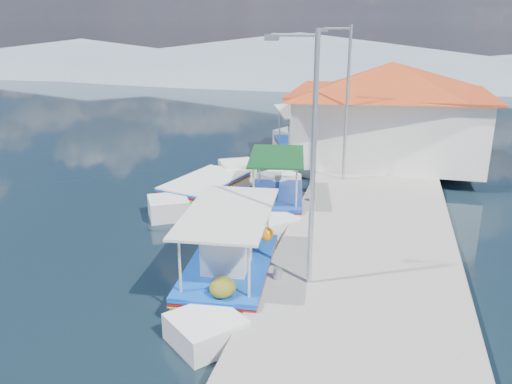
# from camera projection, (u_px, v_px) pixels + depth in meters

# --- Properties ---
(ground) EXTENTS (160.00, 160.00, 0.00)m
(ground) POSITION_uv_depth(u_px,v_px,m) (101.00, 318.00, 12.24)
(ground) COLOR black
(ground) RESTS_ON ground
(quay) EXTENTS (5.00, 44.00, 0.50)m
(quay) POSITION_uv_depth(u_px,v_px,m) (369.00, 235.00, 16.30)
(quay) COLOR gray
(quay) RESTS_ON ground
(bollards) EXTENTS (0.20, 17.20, 0.30)m
(bollards) POSITION_uv_depth(u_px,v_px,m) (299.00, 226.00, 15.97)
(bollards) COLOR #A5A8AD
(bollards) RESTS_ON quay
(main_caique) EXTENTS (2.49, 7.10, 2.35)m
(main_caique) POSITION_uv_depth(u_px,v_px,m) (230.00, 269.00, 13.61)
(main_caique) COLOR silver
(main_caique) RESTS_ON ground
(caique_green_canopy) EXTENTS (2.52, 6.12, 2.32)m
(caique_green_canopy) POSITION_uv_depth(u_px,v_px,m) (277.00, 201.00, 19.04)
(caique_green_canopy) COLOR silver
(caique_green_canopy) RESTS_ON ground
(caique_blue_hull) EXTENTS (3.05, 6.44, 1.18)m
(caique_blue_hull) POSITION_uv_depth(u_px,v_px,m) (206.00, 190.00, 20.39)
(caique_blue_hull) COLOR silver
(caique_blue_hull) RESTS_ON ground
(caique_far) EXTENTS (3.88, 7.23, 2.68)m
(caique_far) POSITION_uv_depth(u_px,v_px,m) (302.00, 148.00, 26.19)
(caique_far) COLOR silver
(caique_far) RESTS_ON ground
(harbor_building) EXTENTS (10.49, 10.49, 4.40)m
(harbor_building) POSITION_uv_depth(u_px,v_px,m) (389.00, 109.00, 23.71)
(harbor_building) COLOR white
(harbor_building) RESTS_ON quay
(lamp_post_near) EXTENTS (1.21, 0.14, 6.00)m
(lamp_post_near) POSITION_uv_depth(u_px,v_px,m) (310.00, 150.00, 11.81)
(lamp_post_near) COLOR #A5A8AD
(lamp_post_near) RESTS_ON quay
(lamp_post_far) EXTENTS (1.21, 0.14, 6.00)m
(lamp_post_far) POSITION_uv_depth(u_px,v_px,m) (345.00, 96.00, 20.09)
(lamp_post_far) COLOR #A5A8AD
(lamp_post_far) RESTS_ON quay
(mountain_ridge) EXTENTS (171.40, 96.00, 5.50)m
(mountain_ridge) POSITION_uv_depth(u_px,v_px,m) (395.00, 61.00, 61.57)
(mountain_ridge) COLOR gray
(mountain_ridge) RESTS_ON ground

